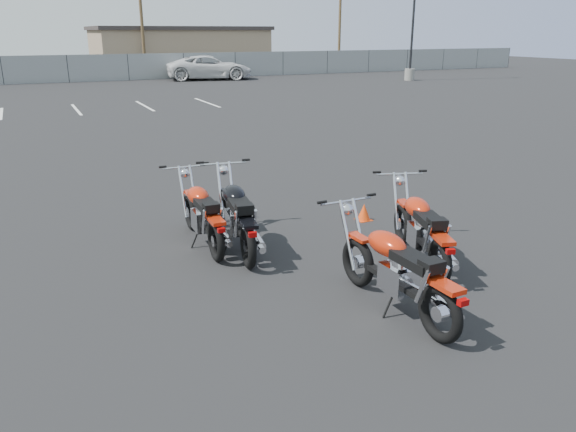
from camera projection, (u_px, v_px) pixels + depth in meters
name	position (u px, v px, depth m)	size (l,w,h in m)	color
ground	(293.00, 273.00, 8.03)	(120.00, 120.00, 0.00)	black
motorcycle_front_red	(203.00, 215.00, 8.97)	(0.87, 2.26, 1.11)	black
motorcycle_second_black	(238.00, 216.00, 8.79)	(0.94, 2.41, 1.18)	black
motorcycle_third_red	(397.00, 271.00, 6.79)	(0.92, 2.38, 1.17)	black
motorcycle_rear_red	(421.00, 229.00, 8.25)	(1.21, 2.31, 1.14)	black
training_cone_near	(364.00, 212.00, 10.24)	(0.26, 0.26, 0.31)	#EF400C
light_pole_east	(412.00, 37.00, 38.74)	(0.80, 0.70, 10.95)	gray
chainlink_fence	(68.00, 69.00, 37.81)	(80.06, 0.06, 1.80)	gray
tan_building_east	(178.00, 49.00, 49.29)	(14.40, 9.40, 3.70)	#917A5D
utility_pole_c	(141.00, 12.00, 42.49)	(1.80, 0.24, 9.00)	#4D3A23
utility_pole_d	(340.00, 15.00, 50.65)	(1.80, 0.24, 9.00)	#4D3A23
parking_line_stripes	(40.00, 111.00, 24.19)	(15.12, 4.00, 0.01)	silver
white_van	(209.00, 61.00, 39.83)	(6.96, 2.78, 2.64)	silver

